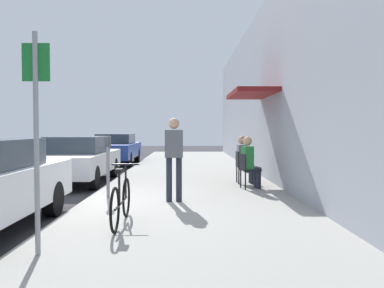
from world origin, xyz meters
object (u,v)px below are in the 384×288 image
(parking_meter, at_px, (108,162))
(cafe_chair_1, at_px, (242,165))
(seated_patron_1, at_px, (244,158))
(pedestrian_standing, at_px, (174,153))
(seated_patron_0, at_px, (250,161))
(street_sign, at_px, (36,125))
(parked_car_1, at_px, (78,159))
(cafe_chair_0, at_px, (247,168))
(bicycle_0, at_px, (121,201))
(parked_car_2, at_px, (116,148))

(parking_meter, bearing_deg, cafe_chair_1, 34.95)
(parking_meter, distance_m, seated_patron_1, 3.95)
(parking_meter, height_order, pedestrian_standing, pedestrian_standing)
(seated_patron_0, relative_size, seated_patron_1, 1.00)
(parking_meter, bearing_deg, street_sign, -90.74)
(parked_car_1, relative_size, parking_meter, 3.33)
(cafe_chair_1, height_order, seated_patron_1, seated_patron_1)
(cafe_chair_0, bearing_deg, bicycle_0, -124.53)
(bicycle_0, bearing_deg, parked_car_1, 111.46)
(cafe_chair_0, relative_size, seated_patron_0, 0.67)
(seated_patron_0, bearing_deg, parking_meter, -158.73)
(parked_car_1, bearing_deg, parked_car_2, 90.00)
(parking_meter, height_order, bicycle_0, parking_meter)
(bicycle_0, bearing_deg, cafe_chair_1, 61.50)
(parked_car_1, bearing_deg, street_sign, -78.14)
(cafe_chair_0, distance_m, seated_patron_0, 0.20)
(cafe_chair_1, height_order, pedestrian_standing, pedestrian_standing)
(seated_patron_1, relative_size, pedestrian_standing, 0.76)
(parked_car_1, height_order, bicycle_0, parked_car_1)
(bicycle_0, relative_size, seated_patron_1, 1.33)
(bicycle_0, bearing_deg, cafe_chair_0, 55.47)
(parking_meter, xyz_separation_m, seated_patron_1, (3.25, 2.23, -0.07))
(parking_meter, bearing_deg, pedestrian_standing, -18.85)
(seated_patron_0, distance_m, seated_patron_1, 0.97)
(pedestrian_standing, bearing_deg, cafe_chair_0, 44.80)
(seated_patron_0, distance_m, pedestrian_standing, 2.55)
(seated_patron_0, xyz_separation_m, cafe_chair_1, (-0.06, 0.97, -0.19))
(parked_car_1, height_order, seated_patron_0, seated_patron_0)
(parked_car_1, relative_size, bicycle_0, 2.57)
(parked_car_2, distance_m, bicycle_0, 12.10)
(street_sign, relative_size, cafe_chair_0, 2.99)
(parked_car_2, relative_size, parking_meter, 3.33)
(bicycle_0, distance_m, seated_patron_0, 4.49)
(parked_car_1, height_order, cafe_chair_0, parked_car_1)
(parking_meter, height_order, cafe_chair_0, parking_meter)
(cafe_chair_1, bearing_deg, seated_patron_0, -86.42)
(parked_car_1, xyz_separation_m, pedestrian_standing, (2.99, -3.76, 0.40))
(street_sign, xyz_separation_m, cafe_chair_1, (3.24, 6.10, -1.02))
(parking_meter, height_order, street_sign, street_sign)
(parking_meter, distance_m, cafe_chair_0, 3.44)
(bicycle_0, distance_m, seated_patron_1, 5.31)
(parked_car_1, distance_m, cafe_chair_1, 4.86)
(parked_car_2, bearing_deg, cafe_chair_0, -60.06)
(parked_car_1, xyz_separation_m, bicycle_0, (2.23, -5.67, -0.24))
(parked_car_2, height_order, seated_patron_0, seated_patron_0)
(parked_car_2, bearing_deg, pedestrian_standing, -73.35)
(parked_car_1, distance_m, seated_patron_0, 5.21)
(parked_car_1, relative_size, street_sign, 1.69)
(seated_patron_0, bearing_deg, bicycle_0, -125.08)
(parked_car_2, distance_m, seated_patron_0, 9.53)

